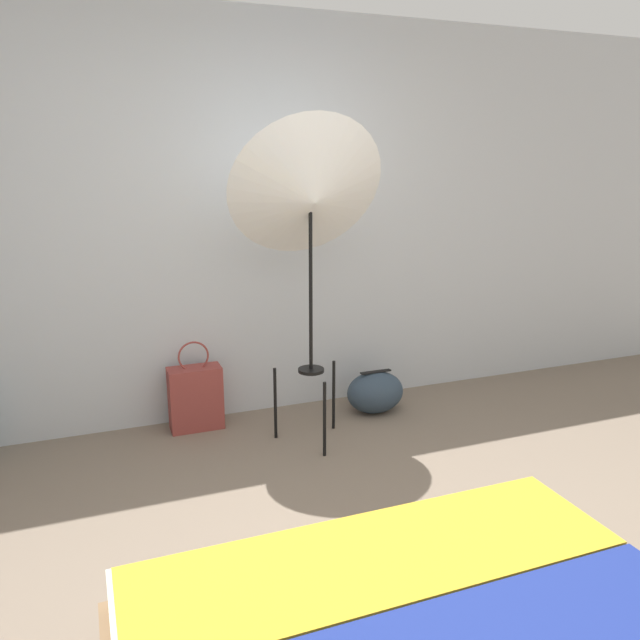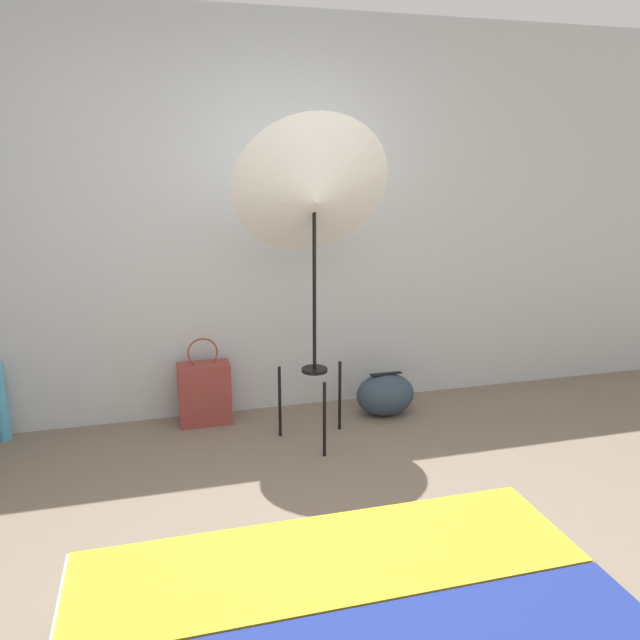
{
  "view_description": "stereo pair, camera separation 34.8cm",
  "coord_description": "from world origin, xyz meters",
  "views": [
    {
      "loc": [
        -0.87,
        -1.75,
        1.7
      ],
      "look_at": [
        0.34,
        1.39,
        0.83
      ],
      "focal_mm": 35.0,
      "sensor_mm": 36.0,
      "label": 1
    },
    {
      "loc": [
        -0.54,
        -1.86,
        1.7
      ],
      "look_at": [
        0.34,
        1.39,
        0.83
      ],
      "focal_mm": 35.0,
      "sensor_mm": 36.0,
      "label": 2
    }
  ],
  "objects": [
    {
      "name": "photo_umbrella",
      "position": [
        0.36,
        1.61,
        1.49
      ],
      "size": [
        0.92,
        0.61,
        1.95
      ],
      "color": "black",
      "rests_on": "ground_plane"
    },
    {
      "name": "wall_back",
      "position": [
        0.0,
        2.22,
        1.3
      ],
      "size": [
        8.0,
        0.05,
        2.6
      ],
      "color": "#B7BCC1",
      "rests_on": "ground_plane"
    },
    {
      "name": "tote_bag",
      "position": [
        -0.27,
        2.04,
        0.21
      ],
      "size": [
        0.34,
        0.16,
        0.59
      ],
      "color": "brown",
      "rests_on": "ground_plane"
    },
    {
      "name": "duffel_bag",
      "position": [
        0.93,
        1.87,
        0.15
      ],
      "size": [
        0.4,
        0.29,
        0.3
      ],
      "color": "#2D3D4C",
      "rests_on": "ground_plane"
    },
    {
      "name": "paper_roll",
      "position": [
        -1.5,
        2.11,
        0.25
      ],
      "size": [
        0.07,
        0.07,
        0.5
      ],
      "color": "#4CA3D1",
      "rests_on": "ground_plane"
    },
    {
      "name": "ground_plane",
      "position": [
        0.0,
        0.0,
        0.0
      ],
      "size": [
        14.0,
        14.0,
        0.0
      ],
      "primitive_type": "plane",
      "color": "#756656"
    }
  ]
}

